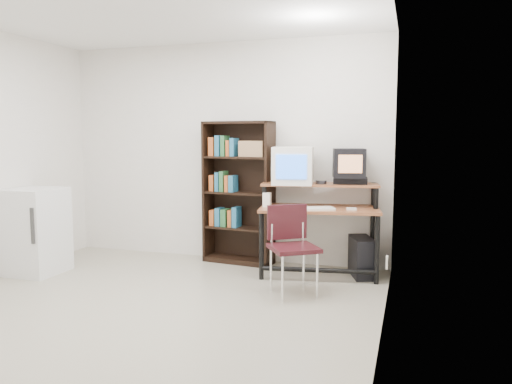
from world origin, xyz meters
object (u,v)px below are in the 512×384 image
(pc_tower, at_px, (362,257))
(mini_fridge, at_px, (35,231))
(computer_desk, at_px, (319,211))
(crt_tv, at_px, (349,163))
(bookshelf, at_px, (239,190))
(school_chair, at_px, (291,240))
(crt_monitor, at_px, (293,166))

(pc_tower, distance_m, mini_fridge, 3.55)
(computer_desk, height_order, mini_fridge, computer_desk)
(crt_tv, height_order, bookshelf, bookshelf)
(school_chair, distance_m, bookshelf, 1.33)
(crt_monitor, bearing_deg, crt_tv, 1.66)
(crt_tv, relative_size, mini_fridge, 0.42)
(school_chair, distance_m, mini_fridge, 2.83)
(crt_tv, bearing_deg, school_chair, -128.07)
(mini_fridge, bearing_deg, pc_tower, 15.93)
(computer_desk, bearing_deg, pc_tower, -3.35)
(computer_desk, height_order, crt_monitor, crt_monitor)
(crt_monitor, relative_size, pc_tower, 1.09)
(school_chair, bearing_deg, pc_tower, 18.82)
(crt_monitor, bearing_deg, pc_tower, -7.57)
(school_chair, bearing_deg, crt_monitor, 68.58)
(pc_tower, height_order, bookshelf, bookshelf)
(pc_tower, xyz_separation_m, bookshelf, (-1.45, 0.18, 0.65))
(pc_tower, bearing_deg, crt_monitor, 161.54)
(school_chair, xyz_separation_m, bookshelf, (-0.86, 0.95, 0.34))
(crt_monitor, xyz_separation_m, pc_tower, (0.76, 0.00, -0.96))
(school_chair, bearing_deg, crt_tv, 30.17)
(computer_desk, bearing_deg, crt_monitor, 162.12)
(crt_monitor, distance_m, mini_fridge, 2.91)
(crt_monitor, distance_m, bookshelf, 0.78)
(crt_monitor, bearing_deg, computer_desk, -16.29)
(bookshelf, relative_size, mini_fridge, 1.79)
(crt_tv, height_order, school_chair, crt_tv)
(mini_fridge, bearing_deg, school_chair, 3.98)
(crt_tv, relative_size, bookshelf, 0.23)
(pc_tower, relative_size, mini_fridge, 0.48)
(pc_tower, bearing_deg, mini_fridge, 176.51)
(crt_tv, xyz_separation_m, pc_tower, (0.17, -0.10, -1.00))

